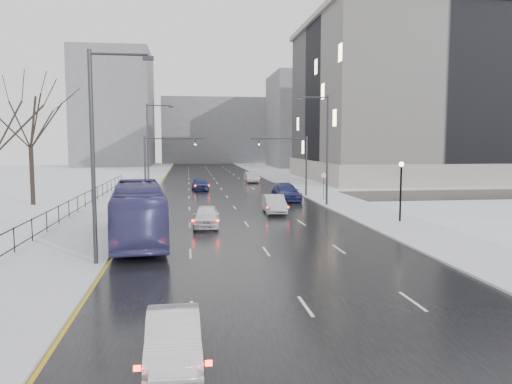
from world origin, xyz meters
name	(u,v)px	position (x,y,z in m)	size (l,w,h in m)	color
road	(220,188)	(0.00, 60.00, 0.02)	(16.00, 150.00, 0.04)	black
cross_road	(228,198)	(0.00, 48.00, 0.02)	(130.00, 10.00, 0.04)	black
sidewalk_left	(137,188)	(-10.50, 60.00, 0.08)	(5.00, 150.00, 0.16)	silver
sidewalk_right	(300,186)	(10.50, 60.00, 0.08)	(5.00, 150.00, 0.16)	silver
park_strip	(58,189)	(-20.00, 60.00, 0.06)	(14.00, 150.00, 0.12)	white
tree_park_e	(33,206)	(-18.20, 44.00, 0.00)	(9.45, 9.45, 13.50)	black
iron_fence	(51,218)	(-13.00, 30.00, 0.91)	(0.06, 70.00, 1.30)	black
streetlight_r_mid	(325,145)	(8.17, 40.00, 5.62)	(2.95, 0.25, 10.00)	#2D2D33
streetlight_l_near	(98,147)	(-8.17, 20.00, 5.62)	(2.95, 0.25, 10.00)	#2D2D33
streetlight_l_far	(150,144)	(-8.17, 52.00, 5.62)	(2.95, 0.25, 10.00)	#2D2D33
lamppost_r_mid	(401,183)	(11.00, 30.00, 2.94)	(0.36, 0.36, 4.28)	black
mast_signal_right	(297,159)	(7.33, 48.00, 4.11)	(6.10, 0.33, 6.50)	#2D2D33
mast_signal_left	(156,159)	(-7.33, 48.00, 4.11)	(6.10, 0.33, 6.50)	#2D2D33
no_uturn_sign	(324,178)	(9.20, 44.00, 2.30)	(0.60, 0.06, 2.70)	#2D2D33
civic_building	(435,108)	(35.00, 72.00, 11.21)	(41.00, 31.00, 24.80)	gray
bldg_far_right	(321,121)	(28.00, 115.00, 11.00)	(24.00, 20.00, 22.00)	slate
bldg_far_left	(115,109)	(-22.00, 125.00, 14.00)	(18.00, 22.00, 28.00)	slate
bldg_far_center	(216,131)	(4.00, 140.00, 9.00)	(30.00, 18.00, 18.00)	slate
sedan_left_near	(173,338)	(-4.50, 9.06, 0.70)	(1.40, 4.01, 1.32)	silver
bus	(138,212)	(-7.00, 26.05, 1.73)	(2.84, 12.12, 3.38)	#3D3B73
sedan_center_near	(207,216)	(-2.85, 30.23, 0.78)	(1.75, 4.34, 1.48)	white
sedan_right_near	(274,204)	(2.89, 36.18, 0.79)	(1.59, 4.56, 1.50)	#ABADB0
sedan_right_far	(286,192)	(5.64, 44.95, 0.85)	(2.26, 5.56, 1.61)	navy
sedan_center_far	(200,184)	(-2.66, 56.60, 0.79)	(1.78, 4.42, 1.51)	navy
sedan_right_distant	(251,177)	(4.97, 67.53, 0.81)	(1.63, 4.69, 1.54)	#A3A2A5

